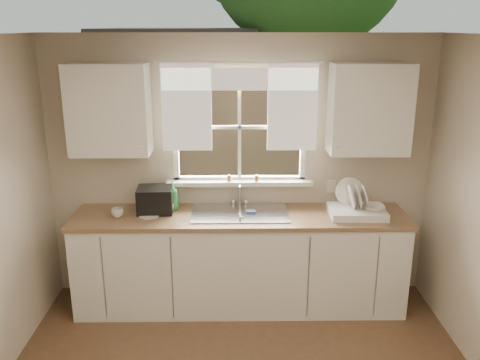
{
  "coord_description": "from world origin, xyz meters",
  "views": [
    {
      "loc": [
        -0.05,
        -2.64,
        2.56
      ],
      "look_at": [
        0.0,
        1.65,
        1.25
      ],
      "focal_mm": 38.0,
      "sensor_mm": 36.0,
      "label": 1
    }
  ],
  "objects_px": {
    "soap_bottle_a": "(173,196)",
    "cup": "(117,213)",
    "dish_rack": "(357,209)",
    "black_appliance": "(155,200)"
  },
  "relations": [
    {
      "from": "soap_bottle_a",
      "to": "black_appliance",
      "type": "relative_size",
      "value": 0.86
    },
    {
      "from": "dish_rack",
      "to": "cup",
      "type": "relative_size",
      "value": 4.66
    },
    {
      "from": "dish_rack",
      "to": "black_appliance",
      "type": "relative_size",
      "value": 1.58
    },
    {
      "from": "cup",
      "to": "black_appliance",
      "type": "bearing_deg",
      "value": 39.84
    },
    {
      "from": "dish_rack",
      "to": "cup",
      "type": "bearing_deg",
      "value": -179.18
    },
    {
      "from": "cup",
      "to": "black_appliance",
      "type": "height_order",
      "value": "black_appliance"
    },
    {
      "from": "dish_rack",
      "to": "soap_bottle_a",
      "type": "height_order",
      "value": "dish_rack"
    },
    {
      "from": "dish_rack",
      "to": "cup",
      "type": "xyz_separation_m",
      "value": [
        -2.16,
        -0.03,
        -0.02
      ]
    },
    {
      "from": "soap_bottle_a",
      "to": "cup",
      "type": "distance_m",
      "value": 0.52
    },
    {
      "from": "cup",
      "to": "black_appliance",
      "type": "relative_size",
      "value": 0.34
    }
  ]
}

